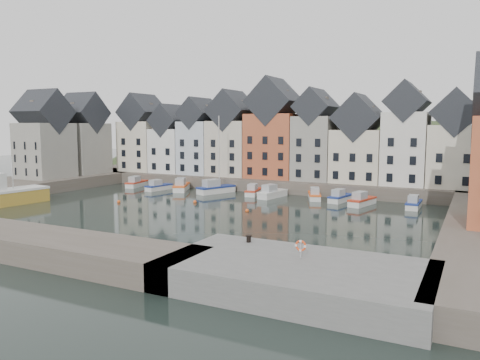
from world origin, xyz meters
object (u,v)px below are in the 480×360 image
Objects in this scene: boat_a at (136,183)px; boat_d at (215,188)px; life_ring_post at (301,246)px; mooring_bollard at (249,238)px.

boat_a is 0.46× the size of boat_d.
boat_d is (17.17, -0.61, 0.19)m from boat_a.
life_ring_post reaches higher than boat_a.
mooring_bollard is at bearing 155.03° from life_ring_post.
mooring_bollard is (23.02, -34.40, 1.46)m from boat_d.
mooring_bollard is 5.79m from life_ring_post.
boat_a is at bearing -160.29° from boat_d.
boat_a is 58.89m from life_ring_post.
boat_d is at bearing 127.48° from life_ring_post.
life_ring_post is at bearing -30.78° from boat_d.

